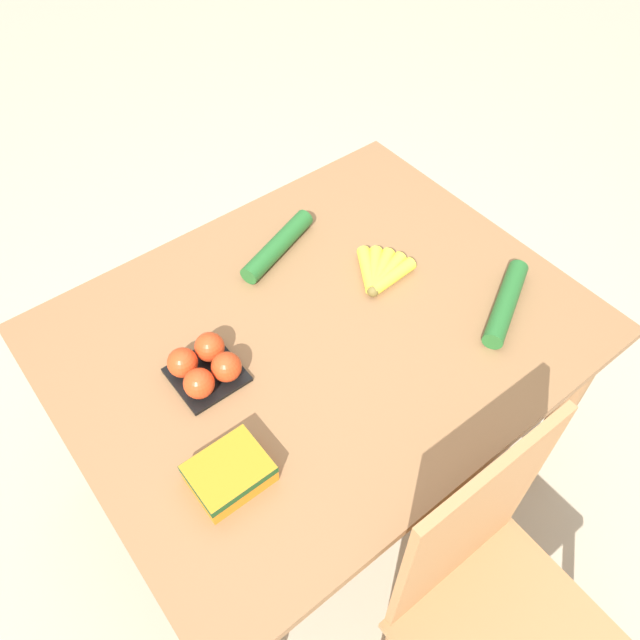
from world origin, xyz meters
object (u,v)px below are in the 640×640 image
Objects in this scene: tomato_pack at (205,366)px; carrot_bag at (229,472)px; banana_bunch at (380,273)px; cucumber_far at (278,246)px; cucumber_near at (506,303)px; chair at (490,603)px.

carrot_bag is (0.10, 0.25, -0.01)m from tomato_pack.
banana_bunch is 0.59× the size of cucumber_far.
chair is at bearing 44.07° from cucumber_near.
tomato_pack is at bearing -1.43° from banana_bunch.
cucumber_near is (-0.45, -0.43, 0.29)m from chair.
chair is at bearing 82.51° from cucumber_far.
banana_bunch is (-0.28, -0.71, 0.28)m from chair.
tomato_pack is 0.74m from cucumber_near.
carrot_bag is at bearing -2.95° from cucumber_near.
cucumber_far is at bearing 83.19° from chair.
cucumber_far is at bearing -148.21° from tomato_pack.
tomato_pack is at bearing 31.79° from cucumber_far.
cucumber_far is at bearing -57.09° from banana_bunch.
cucumber_far is (-0.46, -0.47, -0.01)m from carrot_bag.
chair reaches higher than carrot_bag.
carrot_bag reaches higher than banana_bunch.
tomato_pack is (0.24, -0.72, 0.31)m from chair.
banana_bunch is at bearing 178.57° from tomato_pack.
cucumber_far reaches higher than banana_bunch.
tomato_pack is (0.52, -0.01, 0.02)m from banana_bunch.
chair reaches higher than banana_bunch.
cucumber_near is at bearing 157.37° from tomato_pack.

